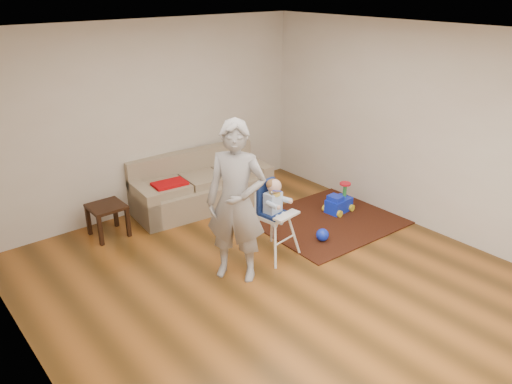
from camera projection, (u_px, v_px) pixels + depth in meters
ground at (278, 284)px, 5.64m from camera, size 5.50×5.50×0.00m
room_envelope at (249, 113)px, 5.27m from camera, size 5.04×5.52×2.72m
sofa at (201, 182)px, 7.41m from camera, size 2.13×1.03×0.79m
side_table at (108, 220)px, 6.62m from camera, size 0.44×0.44×0.44m
area_rug at (334, 218)px, 7.15m from camera, size 2.18×1.67×0.02m
ride_on_toy at (339, 198)px, 7.28m from camera, size 0.40×0.30×0.42m
toy_ball at (322, 235)px, 6.50m from camera, size 0.17×0.17×0.17m
high_chair at (274, 219)px, 6.05m from camera, size 0.54×0.54×1.02m
adult at (236, 203)px, 5.45m from camera, size 0.76×0.81×1.85m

